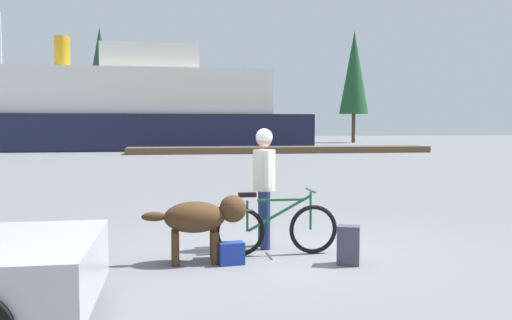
% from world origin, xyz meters
% --- Properties ---
extents(ground_plane, '(160.00, 160.00, 0.00)m').
position_xyz_m(ground_plane, '(0.00, 0.00, 0.00)').
color(ground_plane, slate).
extents(bicycle, '(1.70, 0.44, 0.89)m').
position_xyz_m(bicycle, '(-0.10, -0.03, 0.37)').
color(bicycle, black).
rests_on(bicycle, ground_plane).
extents(person_cyclist, '(0.32, 0.53, 1.73)m').
position_xyz_m(person_cyclist, '(-0.18, 0.44, 1.04)').
color(person_cyclist, navy).
rests_on(person_cyclist, ground_plane).
extents(dog, '(1.34, 0.47, 0.87)m').
position_xyz_m(dog, '(-1.12, -0.27, 0.59)').
color(dog, '#472D19').
rests_on(dog, ground_plane).
extents(backpack, '(0.33, 0.29, 0.50)m').
position_xyz_m(backpack, '(0.71, -0.66, 0.25)').
color(backpack, '#3F3F4C').
rests_on(backpack, ground_plane).
extents(handbag_pannier, '(0.34, 0.23, 0.28)m').
position_xyz_m(handbag_pannier, '(-0.76, -0.42, 0.14)').
color(handbag_pannier, navy).
rests_on(handbag_pannier, ground_plane).
extents(dock_pier, '(19.50, 2.37, 0.40)m').
position_xyz_m(dock_pier, '(5.58, 26.73, 0.20)').
color(dock_pier, brown).
rests_on(dock_pier, ground_plane).
extents(ferry_boat, '(28.58, 8.04, 8.16)m').
position_xyz_m(ferry_boat, '(-5.54, 33.57, 2.82)').
color(ferry_boat, '#191E38').
rests_on(ferry_boat, ground_plane).
extents(sailboat_moored, '(8.96, 2.51, 9.60)m').
position_xyz_m(sailboat_moored, '(-13.04, 32.80, 0.49)').
color(sailboat_moored, navy).
rests_on(sailboat_moored, ground_plane).
extents(pine_tree_far_left, '(3.08, 3.08, 11.42)m').
position_xyz_m(pine_tree_far_left, '(-8.22, 47.84, 7.16)').
color(pine_tree_far_left, '#4C331E').
rests_on(pine_tree_far_left, ground_plane).
extents(pine_tree_center, '(3.87, 3.87, 8.70)m').
position_xyz_m(pine_tree_center, '(-2.18, 45.31, 5.55)').
color(pine_tree_center, '#4C331E').
rests_on(pine_tree_center, ground_plane).
extents(pine_tree_far_right, '(2.96, 2.96, 11.42)m').
position_xyz_m(pine_tree_far_right, '(17.15, 45.65, 7.16)').
color(pine_tree_far_right, '#4C331E').
rests_on(pine_tree_far_right, ground_plane).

